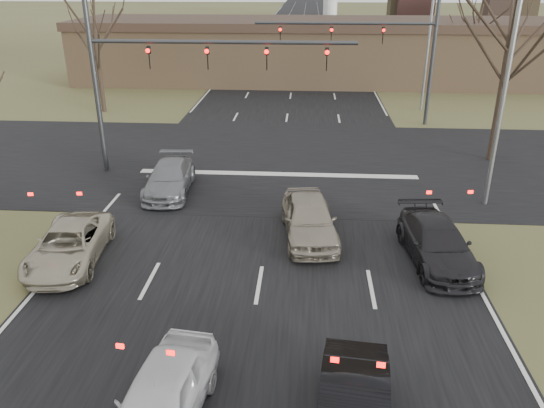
{
  "coord_description": "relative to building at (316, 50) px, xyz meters",
  "views": [
    {
      "loc": [
        1.37,
        -11.18,
        9.01
      ],
      "look_at": [
        0.29,
        4.82,
        2.0
      ],
      "focal_mm": 35.0,
      "sensor_mm": 36.0,
      "label": 1
    }
  ],
  "objects": [
    {
      "name": "road_cross",
      "position": [
        -2.0,
        -23.0,
        -2.65
      ],
      "size": [
        200.0,
        14.0,
        0.02
      ],
      "primitive_type": "cube",
      "color": "black",
      "rests_on": "ground"
    },
    {
      "name": "car_grey_ahead",
      "position": [
        -6.66,
        -27.55,
        -2.0
      ],
      "size": [
        2.16,
        4.69,
        1.33
      ],
      "primitive_type": "imported",
      "rotation": [
        0.0,
        0.0,
        0.07
      ],
      "color": "gray",
      "rests_on": "ground"
    },
    {
      "name": "streetlight_right_far",
      "position": [
        7.32,
        -11.0,
        2.92
      ],
      "size": [
        2.34,
        0.25,
        10.0
      ],
      "color": "gray",
      "rests_on": "ground"
    },
    {
      "name": "car_silver_suv",
      "position": [
        -8.5,
        -33.94,
        -2.03
      ],
      "size": [
        2.56,
        4.77,
        1.27
      ],
      "primitive_type": "imported",
      "rotation": [
        0.0,
        0.0,
        0.1
      ],
      "color": "#ACA48B",
      "rests_on": "ground"
    },
    {
      "name": "mast_arm_far",
      "position": [
        4.18,
        -15.0,
        2.35
      ],
      "size": [
        11.12,
        0.24,
        8.0
      ],
      "color": "#383A3D",
      "rests_on": "ground"
    },
    {
      "name": "streetlight_right_near",
      "position": [
        6.82,
        -28.0,
        2.92
      ],
      "size": [
        2.34,
        0.25,
        10.0
      ],
      "color": "gray",
      "rests_on": "ground"
    },
    {
      "name": "car_white_sedan",
      "position": [
        -3.57,
        -40.68,
        -1.97
      ],
      "size": [
        2.14,
        4.24,
        1.39
      ],
      "primitive_type": "imported",
      "rotation": [
        0.0,
        0.0,
        -0.13
      ],
      "color": "silver",
      "rests_on": "ground"
    },
    {
      "name": "car_charcoal_sedan",
      "position": [
        3.84,
        -33.07,
        -1.98
      ],
      "size": [
        2.35,
        4.86,
        1.36
      ],
      "primitive_type": "imported",
      "rotation": [
        0.0,
        0.0,
        0.1
      ],
      "color": "black",
      "rests_on": "ground"
    },
    {
      "name": "mast_arm_near",
      "position": [
        -7.23,
        -25.0,
        2.41
      ],
      "size": [
        12.12,
        0.24,
        8.0
      ],
      "color": "#383A3D",
      "rests_on": "ground"
    },
    {
      "name": "road_main",
      "position": [
        -2.0,
        22.0,
        -2.66
      ],
      "size": [
        14.0,
        300.0,
        0.02
      ],
      "primitive_type": "cube",
      "color": "black",
      "rests_on": "ground"
    },
    {
      "name": "tree_left_far",
      "position": [
        -15.0,
        -13.0,
        4.68
      ],
      "size": [
        5.7,
        5.7,
        9.5
      ],
      "color": "black",
      "rests_on": "ground"
    },
    {
      "name": "tree_right_far",
      "position": [
        13.0,
        -3.0,
        4.29
      ],
      "size": [
        5.4,
        5.4,
        9.0
      ],
      "color": "black",
      "rests_on": "ground"
    },
    {
      "name": "building",
      "position": [
        0.0,
        0.0,
        0.0
      ],
      "size": [
        42.4,
        10.4,
        5.3
      ],
      "color": "#8E6E4C",
      "rests_on": "ground"
    },
    {
      "name": "car_silver_ahead",
      "position": [
        -0.46,
        -31.59,
        -1.89
      ],
      "size": [
        2.38,
        4.76,
        1.56
      ],
      "primitive_type": "imported",
      "rotation": [
        0.0,
        0.0,
        0.12
      ],
      "color": "gray",
      "rests_on": "ground"
    },
    {
      "name": "ground",
      "position": [
        -2.0,
        -38.0,
        -2.67
      ],
      "size": [
        360.0,
        360.0,
        0.0
      ],
      "primitive_type": "plane",
      "color": "brown",
      "rests_on": "ground"
    }
  ]
}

